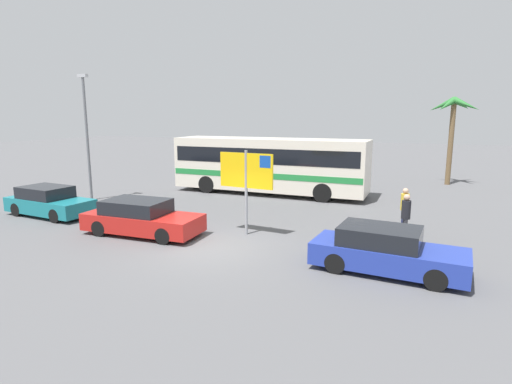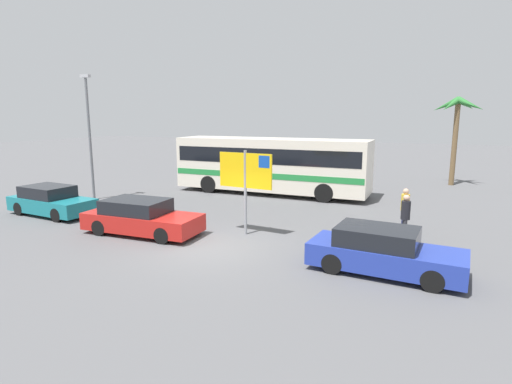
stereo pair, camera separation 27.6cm
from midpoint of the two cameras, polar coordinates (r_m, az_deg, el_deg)
ground at (r=14.18m, az=-6.36°, el=-7.78°), size 120.00×120.00×0.00m
bus_front_coach at (r=23.54m, az=2.47°, el=4.07°), size 11.09×2.68×3.17m
ferry_sign at (r=15.18m, az=-0.82°, el=2.53°), size 2.20×0.25×3.20m
car_blue at (r=12.37m, az=17.89°, el=-7.91°), size 4.38×1.95×1.32m
car_red at (r=16.17m, az=-15.25°, el=-3.44°), size 4.56×1.92×1.32m
car_teal at (r=20.71m, az=-26.30°, el=-1.14°), size 4.27×1.98×1.32m
pedestrian_by_bus at (r=15.47m, az=20.57°, el=-2.92°), size 0.32×0.32×1.73m
pedestrian_near_sign at (r=16.93m, az=20.48°, el=-1.87°), size 0.32×0.32×1.69m
lamp_post_left_side at (r=23.37m, az=-21.87°, el=7.72°), size 0.56×0.20×6.53m
palm_tree_seaside at (r=29.31m, az=26.50°, el=9.73°), size 3.07×2.86×5.64m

